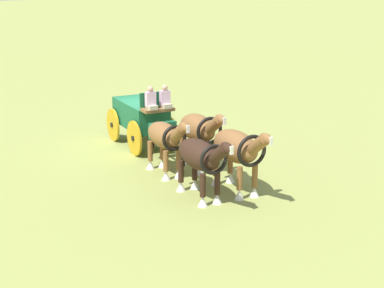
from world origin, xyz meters
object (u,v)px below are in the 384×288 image
(show_wagon, at_px, (142,116))
(draft_horse_lead_near, at_px, (237,149))
(draft_horse_lead_off, at_px, (201,157))
(draft_horse_rear_off, at_px, (166,138))
(draft_horse_rear_near, at_px, (199,130))

(show_wagon, height_order, draft_horse_lead_near, show_wagon)
(draft_horse_lead_off, bearing_deg, draft_horse_rear_off, -179.85)
(show_wagon, xyz_separation_m, draft_horse_rear_near, (3.63, 0.66, 0.19))
(draft_horse_rear_near, height_order, draft_horse_lead_off, draft_horse_rear_near)
(show_wagon, xyz_separation_m, draft_horse_lead_near, (6.22, 0.67, 0.21))
(show_wagon, xyz_separation_m, draft_horse_lead_off, (6.24, -0.63, 0.11))
(draft_horse_rear_near, xyz_separation_m, draft_horse_rear_off, (0.02, -1.30, -0.10))
(show_wagon, distance_m, draft_horse_lead_near, 6.26)
(draft_horse_lead_near, bearing_deg, draft_horse_rear_off, -153.05)
(draft_horse_lead_near, bearing_deg, draft_horse_rear_near, -179.85)
(show_wagon, distance_m, draft_horse_rear_near, 3.70)
(draft_horse_rear_near, bearing_deg, draft_horse_lead_off, -26.34)
(draft_horse_rear_near, xyz_separation_m, draft_horse_lead_off, (2.61, -1.29, -0.08))
(draft_horse_rear_off, height_order, draft_horse_lead_off, draft_horse_lead_off)
(draft_horse_rear_near, relative_size, draft_horse_lead_off, 0.95)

